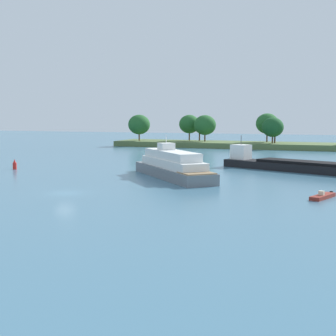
% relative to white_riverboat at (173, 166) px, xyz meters
% --- Properties ---
extents(ground_plane, '(400.00, 400.00, 0.00)m').
position_rel_white_riverboat_xyz_m(ground_plane, '(-7.54, -19.54, -1.84)').
color(ground_plane, teal).
extents(treeline_island, '(84.64, 15.38, 10.27)m').
position_rel_white_riverboat_xyz_m(treeline_island, '(-5.41, 75.05, 1.46)').
color(treeline_island, '#566B3D').
rests_on(treeline_island, ground).
extents(white_riverboat, '(18.69, 20.05, 6.74)m').
position_rel_white_riverboat_xyz_m(white_riverboat, '(0.00, 0.00, 0.00)').
color(white_riverboat, slate).
rests_on(white_riverboat, ground).
extents(fishing_skiff, '(2.85, 5.30, 0.95)m').
position_rel_white_riverboat_xyz_m(fishing_skiff, '(23.42, -12.35, -1.59)').
color(fishing_skiff, maroon).
rests_on(fishing_skiff, ground).
extents(cargo_barge, '(36.46, 19.45, 5.97)m').
position_rel_white_riverboat_xyz_m(cargo_barge, '(21.09, 14.62, -0.85)').
color(cargo_barge, black).
rests_on(cargo_barge, ground).
extents(channel_buoy_red, '(0.70, 0.70, 1.90)m').
position_rel_white_riverboat_xyz_m(channel_buoy_red, '(-30.96, 1.22, -1.03)').
color(channel_buoy_red, red).
rests_on(channel_buoy_red, ground).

